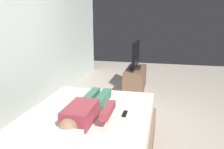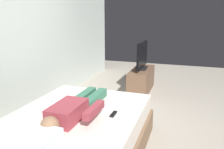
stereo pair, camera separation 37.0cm
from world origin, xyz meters
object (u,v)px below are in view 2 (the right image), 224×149
pillow (30,145)px  tv (142,56)px  remote (113,114)px  bed (74,138)px  person (75,108)px  tv_stand (141,80)px

pillow → tv: size_ratio=0.55×
remote → pillow: bearing=154.9°
pillow → tv: (3.41, -0.23, 0.18)m
pillow → bed: bearing=-0.0°
remote → person: bearing=110.5°
bed → tv: (2.70, -0.23, 0.52)m
bed → remote: (0.18, -0.42, 0.29)m
person → tv_stand: bearing=-4.5°
pillow → person: (0.74, -0.01, 0.02)m
tv_stand → pillow: bearing=176.2°
pillow → tv_stand: bearing=-3.8°
person → tv: (2.67, -0.21, 0.16)m
bed → pillow: 0.79m
remote → tv_stand: bearing=4.4°
person → tv: 2.68m
tv → remote: bearing=-175.6°
tv_stand → tv: (-0.00, 0.00, 0.53)m
pillow → tv: 3.42m
pillow → tv: bearing=-3.8°
pillow → tv_stand: 3.44m
pillow → tv_stand: pillow is taller
remote → tv: 2.54m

